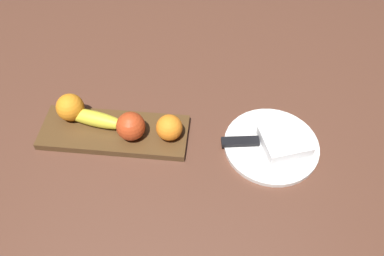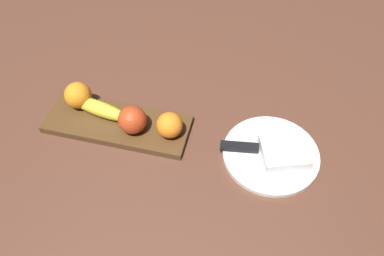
% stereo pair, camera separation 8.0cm
% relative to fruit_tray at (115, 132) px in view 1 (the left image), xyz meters
% --- Properties ---
extents(ground_plane, '(2.40, 2.40, 0.00)m').
position_rel_fruit_tray_xyz_m(ground_plane, '(-0.05, -0.01, -0.01)').
color(ground_plane, brown).
extents(fruit_tray, '(0.36, 0.13, 0.02)m').
position_rel_fruit_tray_xyz_m(fruit_tray, '(0.00, 0.00, 0.00)').
color(fruit_tray, '#51361C').
rests_on(fruit_tray, ground_plane).
extents(apple, '(0.07, 0.07, 0.07)m').
position_rel_fruit_tray_xyz_m(apple, '(0.05, -0.01, 0.04)').
color(apple, '#BE3E1B').
rests_on(apple, fruit_tray).
extents(banana, '(0.17, 0.07, 0.04)m').
position_rel_fruit_tray_xyz_m(banana, '(-0.05, 0.02, 0.03)').
color(banana, yellow).
rests_on(banana, fruit_tray).
extents(orange_near_apple, '(0.06, 0.06, 0.06)m').
position_rel_fruit_tray_xyz_m(orange_near_apple, '(0.14, -0.00, 0.04)').
color(orange_near_apple, orange).
rests_on(orange_near_apple, fruit_tray).
extents(orange_near_banana, '(0.07, 0.07, 0.07)m').
position_rel_fruit_tray_xyz_m(orange_near_banana, '(-0.11, 0.03, 0.04)').
color(orange_near_banana, orange).
rests_on(orange_near_banana, fruit_tray).
extents(dinner_plate, '(0.23, 0.23, 0.01)m').
position_rel_fruit_tray_xyz_m(dinner_plate, '(0.38, 0.00, -0.00)').
color(dinner_plate, white).
rests_on(dinner_plate, ground_plane).
extents(folded_napkin, '(0.13, 0.12, 0.03)m').
position_rel_fruit_tray_xyz_m(folded_napkin, '(0.41, 0.00, 0.02)').
color(folded_napkin, white).
rests_on(folded_napkin, dinner_plate).
extents(knife, '(0.18, 0.05, 0.01)m').
position_rel_fruit_tray_xyz_m(knife, '(0.32, 0.00, 0.01)').
color(knife, silver).
rests_on(knife, dinner_plate).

